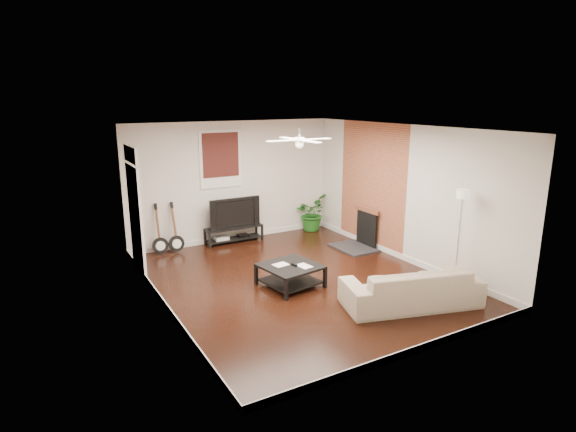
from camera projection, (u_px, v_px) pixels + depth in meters
name	position (u px, v px, depth m)	size (l,w,h in m)	color
room	(299.00, 207.00, 8.39)	(5.01, 6.01, 2.81)	black
brick_accent	(372.00, 186.00, 10.42)	(0.02, 2.20, 2.80)	#AE5738
fireplace	(360.00, 228.00, 10.51)	(0.80, 1.10, 0.92)	black
window_back	(221.00, 159.00, 10.61)	(1.00, 0.06, 1.30)	#3A140F
door_left	(136.00, 210.00, 8.85)	(0.08, 1.00, 2.50)	white
tv_stand	(234.00, 234.00, 10.98)	(1.36, 0.36, 0.38)	black
tv	(233.00, 212.00, 10.86)	(1.22, 0.16, 0.70)	black
coffee_table	(290.00, 275.00, 8.43)	(0.94, 0.94, 0.40)	black
sofa	(411.00, 287.00, 7.61)	(2.22, 0.87, 0.65)	#BEA58E
floor_lamp	(459.00, 240.00, 8.10)	(0.30, 0.30, 1.82)	white
potted_plant	(311.00, 213.00, 11.94)	(0.81, 0.71, 0.91)	#1E601B
guitar_left	(159.00, 230.00, 10.03)	(0.35, 0.25, 1.13)	black
guitar_right	(176.00, 228.00, 10.17)	(0.35, 0.25, 1.13)	black
ceiling_fan	(299.00, 140.00, 8.09)	(1.24, 1.24, 0.32)	white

